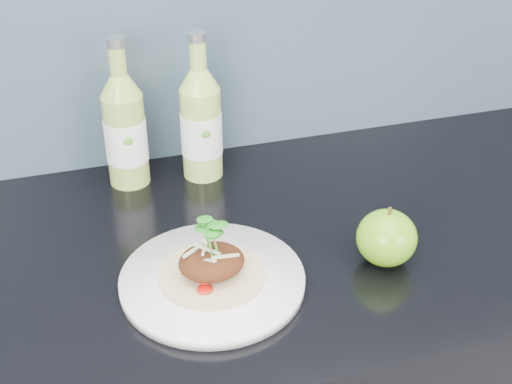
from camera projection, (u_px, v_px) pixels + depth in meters
dinner_plate at (212, 281)px, 0.97m from camera, size 0.32×0.32×0.02m
pork_taco at (211, 260)px, 0.95m from camera, size 0.15×0.15×0.10m
green_apple at (387, 238)px, 1.00m from camera, size 0.09×0.09×0.09m
cider_bottle_left at (125, 130)px, 1.15m from camera, size 0.08×0.08×0.25m
cider_bottle_right at (201, 124)px, 1.17m from camera, size 0.09×0.09×0.25m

